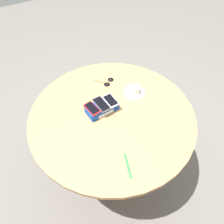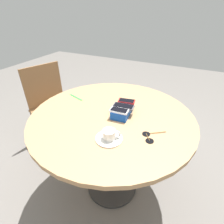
{
  "view_description": "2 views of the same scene",
  "coord_description": "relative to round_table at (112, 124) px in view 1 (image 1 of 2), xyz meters",
  "views": [
    {
      "loc": [
        -0.45,
        -0.83,
        1.91
      ],
      "look_at": [
        0.0,
        0.0,
        0.8
      ],
      "focal_mm": 35.0,
      "sensor_mm": 36.0,
      "label": 1
    },
    {
      "loc": [
        0.91,
        0.44,
        1.44
      ],
      "look_at": [
        0.0,
        0.0,
        0.8
      ],
      "focal_mm": 28.0,
      "sensor_mm": 36.0,
      "label": 2
    }
  ],
  "objects": [
    {
      "name": "ground_plane",
      "position": [
        0.0,
        0.0,
        -0.67
      ],
      "size": [
        8.0,
        8.0,
        0.0
      ],
      "primitive_type": "plane",
      "color": "slate"
    },
    {
      "name": "round_table",
      "position": [
        0.0,
        0.0,
        0.0
      ],
      "size": [
        1.12,
        1.12,
        0.78
      ],
      "color": "#2D2D2D",
      "rests_on": "ground_plane"
    },
    {
      "name": "coffee_cup",
      "position": [
        0.24,
        0.1,
        0.15
      ],
      "size": [
        0.07,
        0.1,
        0.05
      ],
      "color": "silver",
      "rests_on": "saucer"
    },
    {
      "name": "saucer",
      "position": [
        0.24,
        0.1,
        0.11
      ],
      "size": [
        0.15,
        0.15,
        0.01
      ],
      "primitive_type": "cylinder",
      "color": "silver",
      "rests_on": "round_table"
    },
    {
      "name": "lanyard_strap",
      "position": [
        -0.1,
        -0.38,
        0.11
      ],
      "size": [
        0.06,
        0.15,
        0.0
      ],
      "primitive_type": "cube",
      "rotation": [
        0.0,
        0.0,
        1.26
      ],
      "color": "green",
      "rests_on": "round_table"
    },
    {
      "name": "phone_box",
      "position": [
        -0.05,
        0.06,
        0.14
      ],
      "size": [
        0.22,
        0.13,
        0.05
      ],
      "color": "#0F42AD",
      "rests_on": "round_table"
    },
    {
      "name": "phone_red",
      "position": [
        -0.12,
        0.06,
        0.17
      ],
      "size": [
        0.08,
        0.13,
        0.01
      ],
      "color": "red",
      "rests_on": "phone_box"
    },
    {
      "name": "sunglasses",
      "position": [
        0.13,
        0.3,
        0.11
      ],
      "size": [
        0.14,
        0.12,
        0.01
      ],
      "color": "black",
      "rests_on": "round_table"
    },
    {
      "name": "phone_gray",
      "position": [
        -0.05,
        0.06,
        0.17
      ],
      "size": [
        0.08,
        0.15,
        0.01
      ],
      "color": "#515156",
      "rests_on": "phone_box"
    },
    {
      "name": "phone_white",
      "position": [
        0.02,
        0.06,
        0.17
      ],
      "size": [
        0.07,
        0.12,
        0.01
      ],
      "color": "silver",
      "rests_on": "phone_box"
    }
  ]
}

